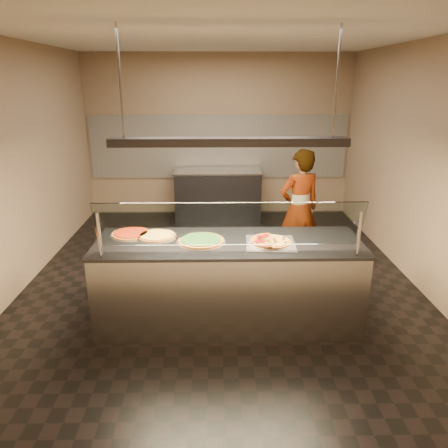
{
  "coord_description": "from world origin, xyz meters",
  "views": [
    {
      "loc": [
        -0.06,
        -5.4,
        2.52
      ],
      "look_at": [
        0.03,
        -0.88,
        1.02
      ],
      "focal_mm": 35.0,
      "sensor_mm": 36.0,
      "label": 1
    }
  ],
  "objects_px": {
    "pizza_spinach": "(201,240)",
    "pizza_spatula": "(177,234)",
    "serving_counter": "(228,282)",
    "pizza_tomato": "(131,233)",
    "half_pizza_pepperoni": "(261,240)",
    "half_pizza_sausage": "(280,241)",
    "worker": "(299,209)",
    "heat_lamp_housing": "(229,142)",
    "perforated_tray": "(271,243)",
    "prep_table": "(218,195)",
    "pizza_cheese": "(157,236)",
    "sneeze_guard": "(230,225)"
  },
  "relations": [
    {
      "from": "pizza_spatula",
      "to": "worker",
      "type": "xyz_separation_m",
      "value": [
        1.57,
        1.36,
        -0.13
      ]
    },
    {
      "from": "pizza_tomato",
      "to": "pizza_spatula",
      "type": "bearing_deg",
      "value": -6.93
    },
    {
      "from": "serving_counter",
      "to": "worker",
      "type": "bearing_deg",
      "value": 56.33
    },
    {
      "from": "perforated_tray",
      "to": "prep_table",
      "type": "height_order",
      "value": "perforated_tray"
    },
    {
      "from": "worker",
      "to": "heat_lamp_housing",
      "type": "height_order",
      "value": "heat_lamp_housing"
    },
    {
      "from": "half_pizza_sausage",
      "to": "heat_lamp_housing",
      "type": "height_order",
      "value": "heat_lamp_housing"
    },
    {
      "from": "half_pizza_sausage",
      "to": "worker",
      "type": "xyz_separation_m",
      "value": [
        0.49,
        1.6,
        -0.13
      ]
    },
    {
      "from": "prep_table",
      "to": "pizza_spatula",
      "type": "bearing_deg",
      "value": -97.26
    },
    {
      "from": "half_pizza_pepperoni",
      "to": "pizza_spatula",
      "type": "xyz_separation_m",
      "value": [
        -0.88,
        0.23,
        -0.01
      ]
    },
    {
      "from": "pizza_spinach",
      "to": "worker",
      "type": "relative_size",
      "value": 0.31
    },
    {
      "from": "pizza_cheese",
      "to": "pizza_spatula",
      "type": "bearing_deg",
      "value": 2.57
    },
    {
      "from": "pizza_spinach",
      "to": "pizza_spatula",
      "type": "relative_size",
      "value": 2.05
    },
    {
      "from": "sneeze_guard",
      "to": "pizza_spatula",
      "type": "bearing_deg",
      "value": 137.1
    },
    {
      "from": "pizza_spinach",
      "to": "half_pizza_pepperoni",
      "type": "bearing_deg",
      "value": -5.26
    },
    {
      "from": "serving_counter",
      "to": "half_pizza_sausage",
      "type": "bearing_deg",
      "value": -7.49
    },
    {
      "from": "sneeze_guard",
      "to": "half_pizza_pepperoni",
      "type": "distance_m",
      "value": 0.5
    },
    {
      "from": "worker",
      "to": "prep_table",
      "type": "bearing_deg",
      "value": -82.95
    },
    {
      "from": "pizza_cheese",
      "to": "half_pizza_sausage",
      "type": "bearing_deg",
      "value": -9.92
    },
    {
      "from": "worker",
      "to": "serving_counter",
      "type": "bearing_deg",
      "value": 36.61
    },
    {
      "from": "half_pizza_pepperoni",
      "to": "perforated_tray",
      "type": "bearing_deg",
      "value": -0.36
    },
    {
      "from": "half_pizza_pepperoni",
      "to": "pizza_spinach",
      "type": "xyz_separation_m",
      "value": [
        -0.61,
        0.06,
        -0.02
      ]
    },
    {
      "from": "perforated_tray",
      "to": "worker",
      "type": "xyz_separation_m",
      "value": [
        0.59,
        1.59,
        -0.11
      ]
    },
    {
      "from": "pizza_spinach",
      "to": "pizza_spatula",
      "type": "distance_m",
      "value": 0.32
    },
    {
      "from": "pizza_spinach",
      "to": "pizza_tomato",
      "type": "bearing_deg",
      "value": 162.92
    },
    {
      "from": "sneeze_guard",
      "to": "worker",
      "type": "height_order",
      "value": "worker"
    },
    {
      "from": "pizza_cheese",
      "to": "worker",
      "type": "distance_m",
      "value": 2.25
    },
    {
      "from": "sneeze_guard",
      "to": "pizza_spinach",
      "type": "relative_size",
      "value": 4.98
    },
    {
      "from": "perforated_tray",
      "to": "pizza_spatula",
      "type": "xyz_separation_m",
      "value": [
        -0.97,
        0.23,
        0.02
      ]
    },
    {
      "from": "worker",
      "to": "pizza_spinach",
      "type": "bearing_deg",
      "value": 30.02
    },
    {
      "from": "half_pizza_pepperoni",
      "to": "pizza_cheese",
      "type": "height_order",
      "value": "half_pizza_pepperoni"
    },
    {
      "from": "half_pizza_pepperoni",
      "to": "pizza_spinach",
      "type": "relative_size",
      "value": 0.83
    },
    {
      "from": "pizza_cheese",
      "to": "prep_table",
      "type": "bearing_deg",
      "value": 79.43
    },
    {
      "from": "sneeze_guard",
      "to": "pizza_cheese",
      "type": "bearing_deg",
      "value": 146.73
    },
    {
      "from": "pizza_tomato",
      "to": "worker",
      "type": "xyz_separation_m",
      "value": [
        2.06,
        1.3,
        -0.12
      ]
    },
    {
      "from": "perforated_tray",
      "to": "serving_counter",
      "type": "bearing_deg",
      "value": 171.38
    },
    {
      "from": "half_pizza_pepperoni",
      "to": "pizza_tomato",
      "type": "distance_m",
      "value": 1.4
    },
    {
      "from": "serving_counter",
      "to": "pizza_tomato",
      "type": "height_order",
      "value": "pizza_tomato"
    },
    {
      "from": "sneeze_guard",
      "to": "pizza_cheese",
      "type": "height_order",
      "value": "sneeze_guard"
    },
    {
      "from": "half_pizza_sausage",
      "to": "pizza_spatula",
      "type": "xyz_separation_m",
      "value": [
        -1.07,
        0.23,
        0.0
      ]
    },
    {
      "from": "half_pizza_sausage",
      "to": "pizza_spinach",
      "type": "xyz_separation_m",
      "value": [
        -0.81,
        0.06,
        -0.01
      ]
    },
    {
      "from": "half_pizza_pepperoni",
      "to": "heat_lamp_housing",
      "type": "relative_size",
      "value": 0.18
    },
    {
      "from": "pizza_tomato",
      "to": "heat_lamp_housing",
      "type": "xyz_separation_m",
      "value": [
        1.04,
        -0.23,
        1.01
      ]
    },
    {
      "from": "heat_lamp_housing",
      "to": "pizza_spinach",
      "type": "bearing_deg",
      "value": -178.41
    },
    {
      "from": "serving_counter",
      "to": "half_pizza_sausage",
      "type": "height_order",
      "value": "half_pizza_sausage"
    },
    {
      "from": "perforated_tray",
      "to": "prep_table",
      "type": "bearing_deg",
      "value": 97.79
    },
    {
      "from": "half_pizza_sausage",
      "to": "worker",
      "type": "height_order",
      "value": "worker"
    },
    {
      "from": "half_pizza_pepperoni",
      "to": "pizza_cheese",
      "type": "xyz_separation_m",
      "value": [
        -1.09,
        0.22,
        -0.02
      ]
    },
    {
      "from": "perforated_tray",
      "to": "half_pizza_sausage",
      "type": "relative_size",
      "value": 1.24
    },
    {
      "from": "serving_counter",
      "to": "pizza_cheese",
      "type": "distance_m",
      "value": 0.91
    },
    {
      "from": "serving_counter",
      "to": "pizza_tomato",
      "type": "relative_size",
      "value": 6.28
    }
  ]
}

